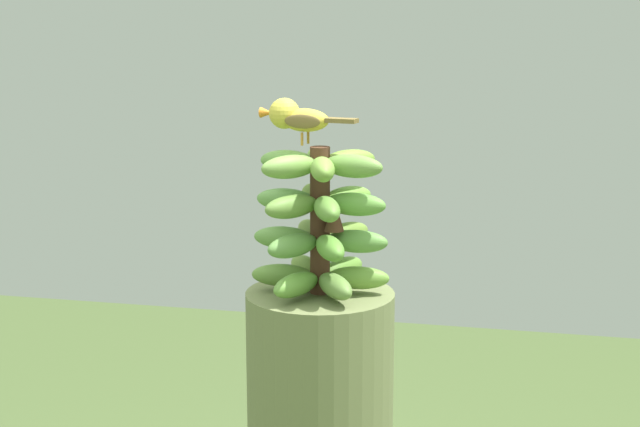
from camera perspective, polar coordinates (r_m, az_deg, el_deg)
banana_bunch at (r=1.74m, az=0.01°, el=-0.44°), size 0.25×0.26×0.27m
perched_bird at (r=1.75m, az=-1.45°, el=5.83°), size 0.07×0.19×0.08m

